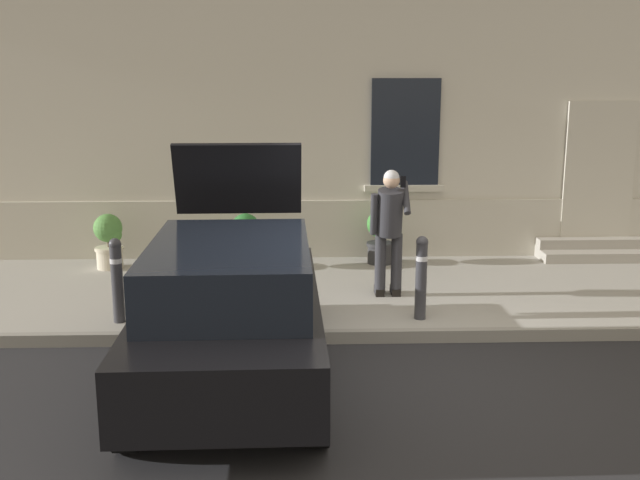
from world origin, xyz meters
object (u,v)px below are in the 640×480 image
at_px(bollard_near_person, 421,275).
at_px(planter_cream, 109,240).
at_px(bollard_far_left, 117,277).
at_px(hatchback_car_black, 232,307).
at_px(planter_charcoal, 381,235).
at_px(person_on_phone, 390,225).
at_px(planter_olive, 246,239).

height_order(bollard_near_person, planter_cream, bollard_near_person).
height_order(bollard_near_person, bollard_far_left, same).
xyz_separation_m(hatchback_car_black, bollard_far_left, (-1.51, 1.50, -0.09)).
distance_m(bollard_near_person, planter_charcoal, 2.79).
relative_size(bollard_near_person, bollard_far_left, 1.00).
bearing_deg(person_on_phone, planter_cream, 151.85).
distance_m(planter_cream, planter_charcoal, 4.25).
height_order(bollard_far_left, planter_charcoal, bollard_far_left).
distance_m(hatchback_car_black, bollard_far_left, 2.13).
height_order(planter_cream, planter_olive, same).
height_order(hatchback_car_black, person_on_phone, hatchback_car_black).
relative_size(planter_cream, planter_charcoal, 1.00).
height_order(bollard_near_person, person_on_phone, person_on_phone).
height_order(bollard_far_left, planter_olive, bollard_far_left).
xyz_separation_m(hatchback_car_black, bollard_near_person, (2.18, 1.50, -0.09)).
xyz_separation_m(bollard_near_person, person_on_phone, (-0.28, 0.94, 0.43)).
height_order(person_on_phone, planter_charcoal, person_on_phone).
bearing_deg(bollard_near_person, planter_olive, 131.87).
xyz_separation_m(planter_cream, planter_olive, (2.12, -0.04, 0.00)).
bearing_deg(planter_olive, bollard_far_left, -118.46).
bearing_deg(person_on_phone, planter_olive, 134.92).
height_order(planter_olive, planter_charcoal, same).
distance_m(planter_olive, planter_charcoal, 2.13).
distance_m(person_on_phone, planter_cream, 4.50).
height_order(hatchback_car_black, bollard_near_person, hatchback_car_black).
xyz_separation_m(bollard_near_person, bollard_far_left, (-3.69, 0.00, 0.00)).
distance_m(bollard_far_left, person_on_phone, 3.57).
relative_size(bollard_far_left, person_on_phone, 0.60).
distance_m(bollard_near_person, person_on_phone, 1.08).
xyz_separation_m(hatchback_car_black, planter_olive, (-0.12, 4.07, -0.19)).
xyz_separation_m(bollard_far_left, planter_olive, (1.39, 2.56, -0.11)).
bearing_deg(bollard_near_person, person_on_phone, 106.41).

